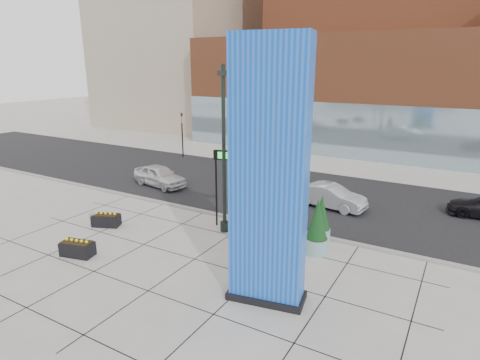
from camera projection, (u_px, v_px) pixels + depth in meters
The scene contains 18 objects.
ground at pixel (190, 246), 19.13m from camera, with size 160.00×160.00×0.00m, color #9E9991.
street_asphalt at pixel (278, 191), 27.45m from camera, with size 80.00×12.00×0.02m, color black.
curb_edge at pixel (233, 218), 22.44m from camera, with size 80.00×0.30×0.12m, color gray.
tower_podium at pixel (361, 94), 39.60m from camera, with size 34.00×10.00×11.00m, color #9B4E2D.
tower_glass_front at pixel (345, 131), 36.44m from camera, with size 34.00×0.60×5.00m, color #8CA5B2.
blue_pylon at pixel (269, 182), 13.58m from camera, with size 2.97×1.72×9.33m.
lamp_post at pixel (224, 167), 19.88m from camera, with size 0.56×0.46×8.36m.
public_art_sculpture at pixel (281, 218), 19.26m from camera, with size 2.31×1.80×4.69m.
concrete_bollard at pixel (93, 219), 21.44m from camera, with size 0.37×0.37×0.73m, color gray.
overhead_street_sign at pixel (227, 163), 20.28m from camera, with size 1.91×0.72×4.13m.
round_planter_east at pixel (317, 228), 18.07m from camera, with size 1.05×1.05×2.62m.
round_planter_mid at pixel (321, 220), 19.32m from camera, with size 0.95×0.95×2.37m.
round_planter_west at pixel (259, 208), 20.93m from camera, with size 0.93×0.93×2.32m.
box_planter_north at pixel (106, 220), 21.41m from camera, with size 1.57×1.20×0.78m.
box_planter_south at pixel (77, 248), 18.07m from camera, with size 1.60×1.05×0.81m.
car_white_west at pixel (160, 176), 28.34m from camera, with size 1.74×4.32×1.47m, color silver.
car_silver_mid at pixel (330, 197), 24.04m from camera, with size 1.49×4.27×1.41m, color #B0B4B8.
traffic_signal at pixel (182, 133), 36.73m from camera, with size 0.15×0.18×4.10m.
Camera 1 is at (10.80, -13.98, 8.34)m, focal length 30.00 mm.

